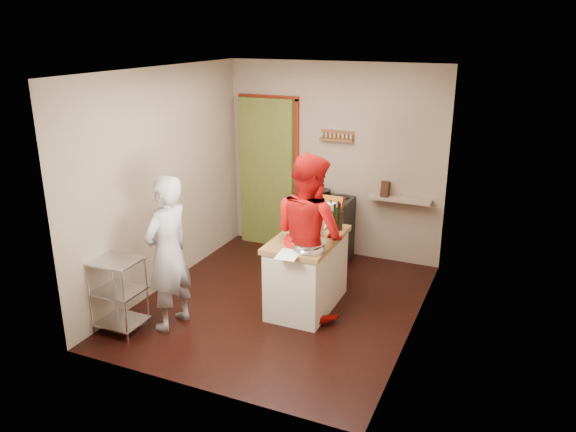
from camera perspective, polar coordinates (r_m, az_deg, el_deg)
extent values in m
plane|color=black|center=(6.52, -0.78, -8.84)|extent=(3.50, 3.50, 0.00)
cube|color=gray|center=(7.61, 4.64, 5.61)|extent=(3.00, 0.04, 2.60)
cube|color=#565B23|center=(8.06, -1.70, 4.58)|extent=(0.80, 0.40, 2.10)
cube|color=maroon|center=(8.18, -4.58, 4.75)|extent=(0.06, 0.06, 2.10)
cube|color=maroon|center=(7.83, 0.87, 4.17)|extent=(0.06, 0.06, 2.10)
cube|color=maroon|center=(7.80, -2.00, 11.96)|extent=(0.90, 0.06, 0.06)
cube|color=brown|center=(7.48, 4.94, 7.73)|extent=(0.46, 0.09, 0.03)
cube|color=brown|center=(7.51, 5.05, 8.23)|extent=(0.46, 0.02, 0.12)
cube|color=olive|center=(7.47, 4.95, 8.15)|extent=(0.42, 0.04, 0.07)
cube|color=gray|center=(7.37, 11.30, 1.66)|extent=(0.80, 0.18, 0.04)
cube|color=black|center=(7.38, 9.84, 2.74)|extent=(0.10, 0.14, 0.22)
cube|color=gray|center=(6.77, -12.50, 3.57)|extent=(0.04, 3.50, 2.60)
cube|color=gray|center=(5.61, 13.27, 0.38)|extent=(0.04, 3.50, 2.60)
cube|color=white|center=(5.80, -0.89, 14.70)|extent=(3.00, 3.50, 0.02)
cube|color=black|center=(7.56, 4.03, -1.59)|extent=(0.60, 0.55, 0.80)
cube|color=black|center=(7.42, 4.10, 1.53)|extent=(0.60, 0.55, 0.06)
cube|color=#954415|center=(7.14, 3.36, 1.61)|extent=(0.60, 0.15, 0.17)
cylinder|color=black|center=(7.56, 3.38, 2.47)|extent=(0.26, 0.26, 0.05)
cylinder|color=silver|center=(6.09, -19.51, -7.89)|extent=(0.02, 0.02, 0.80)
cylinder|color=silver|center=(5.82, -16.28, -8.83)|extent=(0.02, 0.02, 0.80)
cylinder|color=silver|center=(6.32, -17.32, -6.63)|extent=(0.02, 0.02, 0.80)
cylinder|color=silver|center=(6.06, -14.12, -7.46)|extent=(0.02, 0.02, 0.80)
cube|color=silver|center=(6.20, -16.56, -10.17)|extent=(0.48, 0.40, 0.02)
cube|color=silver|center=(6.05, -16.87, -7.26)|extent=(0.48, 0.40, 0.02)
cube|color=silver|center=(5.92, -17.17, -4.38)|extent=(0.48, 0.40, 0.02)
cube|color=beige|center=(6.30, 1.95, -5.93)|extent=(0.60, 1.06, 0.78)
cube|color=olive|center=(6.13, 1.99, -2.37)|extent=(0.66, 1.11, 0.05)
cube|color=tan|center=(6.34, 1.87, -1.28)|extent=(0.40, 0.40, 0.02)
cylinder|color=#C5863D|center=(6.33, 1.87, -1.07)|extent=(0.32, 0.32, 0.02)
ellipsoid|color=silver|center=(5.72, 2.10, -3.07)|extent=(0.35, 0.35, 0.11)
cylinder|color=white|center=(6.40, 4.35, 0.09)|extent=(0.12, 0.12, 0.28)
cylinder|color=silver|center=(6.14, 3.41, -1.24)|extent=(0.06, 0.06, 0.17)
cube|color=white|center=(5.64, 0.01, -3.96)|extent=(0.24, 0.32, 0.00)
cylinder|color=black|center=(6.37, 5.13, 0.11)|extent=(0.08, 0.08, 0.31)
cylinder|color=black|center=(6.31, 5.24, -0.07)|extent=(0.08, 0.08, 0.31)
cylinder|color=black|center=(6.28, 4.75, -0.14)|extent=(0.08, 0.08, 0.31)
imported|color=silver|center=(5.86, -12.12, -3.73)|extent=(0.47, 0.64, 1.64)
imported|color=#AA0C0B|center=(6.02, 2.15, -1.96)|extent=(1.09, 1.01, 1.79)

